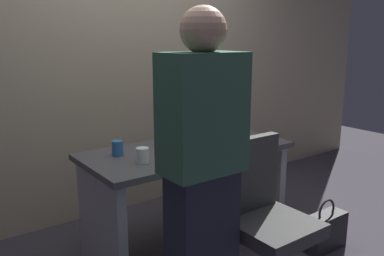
# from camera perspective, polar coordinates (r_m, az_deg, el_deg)

# --- Properties ---
(ground_plane) EXTENTS (9.00, 9.00, 0.00)m
(ground_plane) POSITION_cam_1_polar(r_m,az_deg,el_deg) (3.11, -0.57, -16.02)
(ground_plane) COLOR #3D3842
(wall_back) EXTENTS (6.40, 0.10, 3.00)m
(wall_back) POSITION_cam_1_polar(r_m,az_deg,el_deg) (3.52, -9.74, 12.64)
(wall_back) COLOR tan
(wall_back) RESTS_ON ground
(desk) EXTENTS (1.46, 0.68, 0.74)m
(desk) POSITION_cam_1_polar(r_m,az_deg,el_deg) (2.90, -0.59, -7.11)
(desk) COLOR #4C4C51
(desk) RESTS_ON ground
(office_chair) EXTENTS (0.52, 0.52, 0.94)m
(office_chair) POSITION_cam_1_polar(r_m,az_deg,el_deg) (2.41, 10.25, -13.82)
(office_chair) COLOR black
(office_chair) RESTS_ON ground
(person_at_desk) EXTENTS (0.40, 0.24, 1.64)m
(person_at_desk) POSITION_cam_1_polar(r_m,az_deg,el_deg) (2.00, 1.46, -6.42)
(person_at_desk) COLOR #262838
(person_at_desk) RESTS_ON ground
(monitor) EXTENTS (0.54, 0.16, 0.46)m
(monitor) POSITION_cam_1_polar(r_m,az_deg,el_deg) (2.91, -0.23, 2.84)
(monitor) COLOR silver
(monitor) RESTS_ON desk
(keyboard) EXTENTS (0.43, 0.13, 0.02)m
(keyboard) POSITION_cam_1_polar(r_m,az_deg,el_deg) (2.78, 0.42, -2.84)
(keyboard) COLOR #262626
(keyboard) RESTS_ON desk
(mouse) EXTENTS (0.06, 0.10, 0.03)m
(mouse) POSITION_cam_1_polar(r_m,az_deg,el_deg) (2.98, 5.41, -1.69)
(mouse) COLOR white
(mouse) RESTS_ON desk
(cup_near_keyboard) EXTENTS (0.08, 0.08, 0.09)m
(cup_near_keyboard) POSITION_cam_1_polar(r_m,az_deg,el_deg) (2.50, -7.00, -3.84)
(cup_near_keyboard) COLOR white
(cup_near_keyboard) RESTS_ON desk
(cup_by_monitor) EXTENTS (0.07, 0.07, 0.10)m
(cup_by_monitor) POSITION_cam_1_polar(r_m,az_deg,el_deg) (2.68, -10.47, -2.82)
(cup_by_monitor) COLOR #3372B2
(cup_by_monitor) RESTS_ON desk
(book_stack) EXTENTS (0.22, 0.19, 0.16)m
(book_stack) POSITION_cam_1_polar(r_m,az_deg,el_deg) (3.15, 4.36, 0.29)
(book_stack) COLOR #338C59
(book_stack) RESTS_ON desk
(cell_phone) EXTENTS (0.08, 0.15, 0.01)m
(cell_phone) POSITION_cam_1_polar(r_m,az_deg,el_deg) (3.03, 9.19, -1.83)
(cell_phone) COLOR black
(cell_phone) RESTS_ON desk
(handbag) EXTENTS (0.34, 0.14, 0.38)m
(handbag) POSITION_cam_1_polar(r_m,az_deg,el_deg) (3.14, 18.27, -13.60)
(handbag) COLOR #262628
(handbag) RESTS_ON ground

